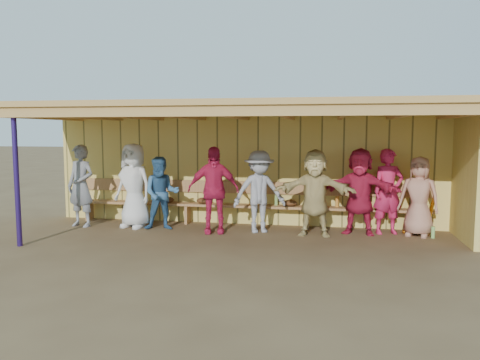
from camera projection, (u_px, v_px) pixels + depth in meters
name	position (u px, v px, depth m)	size (l,w,h in m)	color
ground	(237.00, 237.00, 8.90)	(90.00, 90.00, 0.00)	brown
player_a	(81.00, 186.00, 9.79)	(0.63, 0.41, 1.72)	gray
player_b	(134.00, 186.00, 9.68)	(0.86, 0.56, 1.75)	silver
player_c	(162.00, 193.00, 9.48)	(0.72, 0.56, 1.49)	#356492
player_d	(213.00, 190.00, 9.17)	(1.00, 0.42, 1.70)	#C8204B
player_e	(259.00, 192.00, 9.23)	(1.05, 0.60, 1.62)	#93949C
player_f	(315.00, 193.00, 8.92)	(1.54, 0.49, 1.66)	#CFB874
player_g	(388.00, 192.00, 9.08)	(0.61, 0.40, 1.66)	#C8204E
player_h	(419.00, 197.00, 8.89)	(0.75, 0.49, 1.53)	tan
player_extra	(359.00, 191.00, 9.06)	(1.56, 0.50, 1.68)	#BF1E41
dugout_structure	(262.00, 147.00, 9.32)	(8.80, 3.20, 2.50)	#E6CB62
bench	(247.00, 201.00, 9.93)	(7.60, 0.34, 0.93)	#B17F4B
dugout_equipment	(251.00, 204.00, 9.79)	(5.60, 0.62, 0.80)	orange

